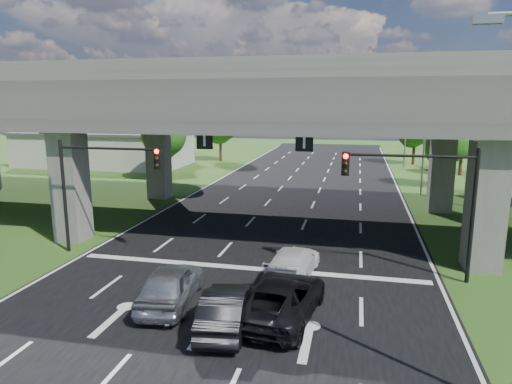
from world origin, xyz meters
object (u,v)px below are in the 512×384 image
at_px(car_silver, 171,285).
at_px(car_trailing, 281,298).
at_px(signal_right, 422,189).
at_px(streetlight_beyond, 403,119).
at_px(car_dark, 225,309).
at_px(car_white, 293,262).
at_px(signal_left, 100,176).
at_px(streetlight_far, 420,127).

relative_size(car_silver, car_trailing, 0.87).
distance_m(signal_right, streetlight_beyond, 36.17).
xyz_separation_m(car_silver, car_dark, (2.63, -1.42, -0.09)).
bearing_deg(car_white, car_dark, 78.32).
relative_size(signal_right, signal_left, 1.00).
bearing_deg(car_silver, car_dark, 144.59).
bearing_deg(car_white, car_silver, 48.19).
xyz_separation_m(signal_right, streetlight_far, (2.27, 20.06, 1.66)).
xyz_separation_m(car_dark, car_trailing, (1.81, 1.26, 0.04)).
xyz_separation_m(signal_right, car_trailing, (-5.36, -5.07, -3.40)).
height_order(car_dark, car_white, car_dark).
bearing_deg(signal_left, car_trailing, -26.21).
bearing_deg(streetlight_beyond, streetlight_far, -90.00).
relative_size(streetlight_beyond, car_trailing, 1.84).
bearing_deg(car_trailing, streetlight_beyond, -93.46).
distance_m(signal_left, streetlight_far, 26.95).
xyz_separation_m(car_white, car_trailing, (0.15, -4.12, 0.08)).
distance_m(car_silver, car_dark, 2.99).
distance_m(streetlight_far, car_trailing, 26.74).
bearing_deg(streetlight_far, car_dark, -109.68).
distance_m(streetlight_beyond, car_trailing, 42.13).
height_order(signal_right, streetlight_beyond, streetlight_beyond).
bearing_deg(car_dark, streetlight_far, -117.63).
bearing_deg(streetlight_beyond, car_silver, -106.41).
height_order(streetlight_far, streetlight_beyond, same).
height_order(signal_right, car_trailing, signal_right).
height_order(signal_left, streetlight_beyond, streetlight_beyond).
xyz_separation_m(car_dark, car_white, (1.66, 5.38, -0.04)).
bearing_deg(car_dark, car_white, -115.10).
distance_m(streetlight_far, car_silver, 28.17).
bearing_deg(signal_right, car_silver, -153.40).
distance_m(signal_left, car_silver, 8.34).
bearing_deg(signal_left, signal_right, 0.00).
relative_size(streetlight_beyond, car_white, 2.17).
bearing_deg(streetlight_far, signal_left, -131.78).
relative_size(streetlight_far, car_dark, 2.32).
bearing_deg(signal_left, streetlight_far, 48.22).
relative_size(car_silver, car_dark, 1.09).
distance_m(signal_right, car_trailing, 8.12).
relative_size(car_silver, car_white, 1.02).
bearing_deg(car_trailing, signal_right, -129.55).
bearing_deg(car_silver, streetlight_beyond, -113.42).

